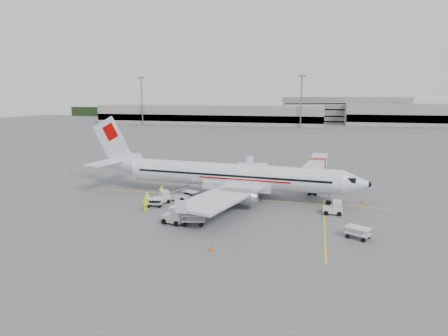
{
  "coord_description": "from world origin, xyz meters",
  "views": [
    {
      "loc": [
        12.86,
        -48.82,
        14.11
      ],
      "look_at": [
        0.0,
        2.0,
        3.8
      ],
      "focal_mm": 30.0,
      "sensor_mm": 36.0,
      "label": 1
    }
  ],
  "objects_px": {
    "tug_fore": "(333,207)",
    "tug_mid": "(173,215)",
    "belt_loader": "(176,190)",
    "tug_aft": "(162,197)",
    "jet_bridge": "(317,172)",
    "aircraft": "(232,160)"
  },
  "relations": [
    {
      "from": "tug_fore",
      "to": "tug_mid",
      "type": "bearing_deg",
      "value": -157.82
    },
    {
      "from": "tug_fore",
      "to": "tug_mid",
      "type": "distance_m",
      "value": 18.93
    },
    {
      "from": "belt_loader",
      "to": "jet_bridge",
      "type": "bearing_deg",
      "value": 43.4
    },
    {
      "from": "jet_bridge",
      "to": "tug_aft",
      "type": "bearing_deg",
      "value": -138.78
    },
    {
      "from": "aircraft",
      "to": "tug_mid",
      "type": "xyz_separation_m",
      "value": [
        -3.84,
        -12.21,
        -4.41
      ]
    },
    {
      "from": "tug_fore",
      "to": "aircraft",
      "type": "bearing_deg",
      "value": 159.65
    },
    {
      "from": "belt_loader",
      "to": "tug_fore",
      "type": "height_order",
      "value": "belt_loader"
    },
    {
      "from": "tug_fore",
      "to": "belt_loader",
      "type": "bearing_deg",
      "value": 174.68
    },
    {
      "from": "belt_loader",
      "to": "tug_aft",
      "type": "distance_m",
      "value": 2.36
    },
    {
      "from": "aircraft",
      "to": "tug_mid",
      "type": "bearing_deg",
      "value": -104.07
    },
    {
      "from": "aircraft",
      "to": "belt_loader",
      "type": "bearing_deg",
      "value": -151.66
    },
    {
      "from": "aircraft",
      "to": "belt_loader",
      "type": "xyz_separation_m",
      "value": [
        -7.0,
        -3.26,
        -4.0
      ]
    },
    {
      "from": "tug_aft",
      "to": "aircraft",
      "type": "bearing_deg",
      "value": -12.41
    },
    {
      "from": "jet_bridge",
      "to": "tug_fore",
      "type": "bearing_deg",
      "value": -77.39
    },
    {
      "from": "tug_fore",
      "to": "tug_aft",
      "type": "xyz_separation_m",
      "value": [
        -21.77,
        -0.64,
        -0.04
      ]
    },
    {
      "from": "jet_bridge",
      "to": "tug_fore",
      "type": "height_order",
      "value": "jet_bridge"
    },
    {
      "from": "tug_aft",
      "to": "tug_mid",
      "type": "bearing_deg",
      "value": -101.73
    },
    {
      "from": "belt_loader",
      "to": "tug_mid",
      "type": "xyz_separation_m",
      "value": [
        3.16,
        -8.95,
        -0.41
      ]
    },
    {
      "from": "aircraft",
      "to": "tug_aft",
      "type": "relative_size",
      "value": 18.43
    },
    {
      "from": "aircraft",
      "to": "jet_bridge",
      "type": "relative_size",
      "value": 2.34
    },
    {
      "from": "tug_fore",
      "to": "jet_bridge",
      "type": "bearing_deg",
      "value": 96.31
    },
    {
      "from": "belt_loader",
      "to": "tug_fore",
      "type": "relative_size",
      "value": 2.24
    }
  ]
}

